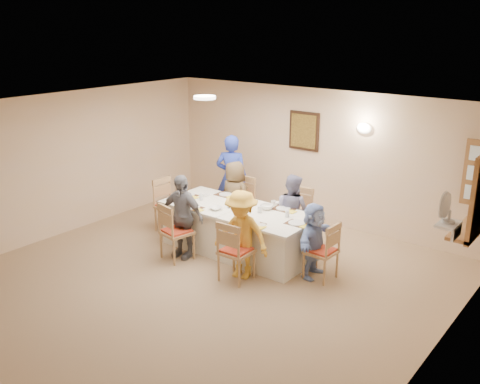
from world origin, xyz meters
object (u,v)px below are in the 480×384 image
Objects in this scene: diner_back_right at (292,212)px; diner_right_end at (314,240)px; chair_back_right at (295,218)px; chair_front_right at (236,250)px; diner_front_left at (182,216)px; diner_front_right at (241,235)px; dining_table at (238,230)px; diner_back_left at (235,197)px; desk_fan at (447,211)px; chair_back_left at (239,204)px; chair_front_left at (177,231)px; caregiver at (232,178)px; condiment_ketchup at (235,200)px; chair_right_end at (321,250)px; chair_left_end at (170,205)px.

diner_right_end is (0.82, -0.68, -0.07)m from diner_back_right.
chair_back_right is 1.06× the size of chair_front_right.
diner_front_right is (1.20, 0.00, -0.01)m from diner_front_left.
diner_back_left is (-0.60, 0.68, 0.27)m from dining_table.
desk_fan is 0.22× the size of diner_front_right.
chair_back_left is (-0.60, 0.80, 0.11)m from dining_table.
chair_back_left is 1.60m from chair_front_left.
caregiver reaches higher than dining_table.
chair_front_right is (-2.75, -0.44, -1.08)m from desk_fan.
chair_back_right is 4.54× the size of condiment_ketchup.
diner_front_left is at bearing -69.97° from chair_right_end.
diner_back_right reaches higher than chair_left_end.
diner_back_left is at bearing -105.07° from chair_right_end.
chair_right_end is at bearing -45.08° from chair_back_right.
desk_fan is 2.99m from chair_front_right.
diner_front_right reaches higher than chair_back_right.
caregiver is (-1.05, 1.15, 0.45)m from dining_table.
chair_left_end is at bearing 180.00° from dining_table.
chair_back_right is 1.05× the size of chair_front_left.
condiment_ketchup is (0.51, -0.77, 0.38)m from chair_back_left.
caregiver is at bearing 161.08° from desk_fan.
chair_back_left is 1.24m from chair_left_end.
diner_front_left is (-1.20, -1.36, 0.05)m from diner_back_right.
condiment_ketchup reaches higher than chair_front_right.
chair_right_end is 0.68× the size of diner_back_left.
diner_back_left is at bearing 2.06° from diner_back_right.
chair_back_right is 1.24m from chair_right_end.
diner_back_right is (1.20, 0.00, -0.01)m from diner_back_left.
dining_table is at bearing -114.91° from chair_front_left.
diner_front_left is at bearing -134.02° from chair_back_right.
chair_front_left is 1.01× the size of chair_front_right.
condiment_ketchup is at bearing 173.52° from desk_fan.
chair_back_right is at bearing -66.21° from chair_left_end.
chair_right_end is 1.70m from condiment_ketchup.
desk_fan is at bearing -27.82° from chair_back_right.
chair_right_end is 0.78× the size of diner_right_end.
dining_table is 0.50m from condiment_ketchup.
desk_fan reaches higher than diner_back_right.
diner_back_left reaches higher than chair_front_right.
diner_front_left is at bearing 94.37° from diner_back_left.
diner_right_end is at bearing -146.44° from chair_front_left.
chair_back_left reaches higher than dining_table.
chair_front_right is at bearing 130.14° from diner_right_end.
dining_table is 1.43m from diner_right_end.
chair_back_left is at bearing -78.04° from chair_front_left.
desk_fan is at bearing -172.96° from chair_front_right.
diner_front_right is at bearing 135.79° from diner_back_left.
dining_table is at bearing 108.18° from caregiver.
dining_table is 1.92× the size of diner_front_right.
caregiver is at bearing -13.84° from diner_back_right.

